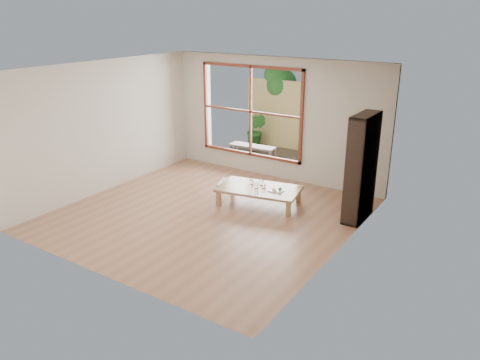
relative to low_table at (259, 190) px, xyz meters
The scene contains 15 objects.
ground 1.08m from the low_table, 120.88° to the right, with size 5.00×5.00×0.00m, color #AE7957.
low_table is the anchor object (origin of this frame).
floor_cushion 1.19m from the low_table, 151.73° to the left, with size 0.49×0.49×0.07m, color white.
bookshelf 1.95m from the low_table, 12.81° to the left, with size 0.30×0.84×1.88m, color #30221B.
glass_tall 0.13m from the low_table, 103.30° to the right, with size 0.07×0.07×0.13m, color silver.
glass_mid 0.13m from the low_table, 11.70° to the left, with size 0.06×0.06×0.09m, color silver.
glass_short 0.17m from the low_table, 102.11° to the left, with size 0.08×0.08×0.10m, color silver.
glass_small 0.25m from the low_table, 160.26° to the left, with size 0.07×0.07×0.09m, color silver.
food_tray 0.38m from the low_table, ahead, with size 0.26×0.19×0.08m.
deck 2.91m from the low_table, 113.10° to the left, with size 2.80×2.00×0.05m, color #372E28.
garden_bench 2.74m from the low_table, 124.36° to the left, with size 1.17×0.40×0.37m.
bamboo_fence 3.88m from the low_table, 107.23° to the left, with size 2.80×0.06×1.80m, color tan.
shrub_right 3.36m from the low_table, 91.90° to the left, with size 0.86×0.74×0.95m, color #266123.
shrub_left 3.87m from the low_table, 122.00° to the left, with size 0.51×0.41×0.93m, color #266123.
garden_tree 4.56m from the low_table, 114.58° to the left, with size 1.04×0.85×2.22m.
Camera 1 is at (4.74, -6.22, 3.49)m, focal length 35.00 mm.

